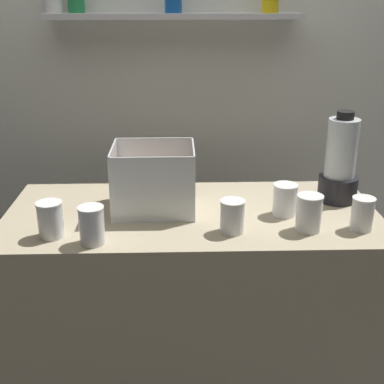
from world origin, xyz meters
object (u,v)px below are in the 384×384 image
at_px(juice_cup_beet_middle, 232,218).
at_px(juice_cup_beet_rightmost, 362,215).
at_px(carrot_display_bin, 153,190).
at_px(juice_cup_pomegranate_far_left, 51,222).
at_px(juice_cup_mango_left, 92,227).
at_px(blender_pitcher, 340,165).
at_px(juice_cup_carrot_far_right, 309,215).
at_px(juice_cup_pomegranate_right, 285,202).

relative_size(juice_cup_beet_middle, juice_cup_beet_rightmost, 0.99).
xyz_separation_m(carrot_display_bin, juice_cup_beet_rightmost, (0.73, -0.21, -0.02)).
distance_m(carrot_display_bin, juice_cup_pomegranate_far_left, 0.41).
height_order(juice_cup_pomegranate_far_left, juice_cup_beet_middle, juice_cup_pomegranate_far_left).
distance_m(juice_cup_pomegranate_far_left, juice_cup_mango_left, 0.16).
distance_m(blender_pitcher, juice_cup_carrot_far_right, 0.34).
relative_size(juice_cup_mango_left, juice_cup_beet_middle, 1.11).
bearing_deg(juice_cup_beet_rightmost, juice_cup_pomegranate_far_left, -178.70).
bearing_deg(blender_pitcher, juice_cup_pomegranate_far_left, -164.37).
relative_size(juice_cup_pomegranate_far_left, juice_cup_mango_left, 0.96).
distance_m(juice_cup_mango_left, juice_cup_carrot_far_right, 0.74).
bearing_deg(juice_cup_mango_left, blender_pitcher, 20.98).
bearing_deg(juice_cup_beet_middle, juice_cup_pomegranate_right, 34.30).
bearing_deg(juice_cup_pomegranate_right, juice_cup_pomegranate_far_left, -168.95).
xyz_separation_m(juice_cup_pomegranate_far_left, juice_cup_beet_rightmost, (1.06, 0.02, -0.00)).
bearing_deg(juice_cup_beet_middle, blender_pitcher, 31.96).
distance_m(juice_cup_pomegranate_far_left, juice_cup_pomegranate_right, 0.84).
bearing_deg(carrot_display_bin, juice_cup_carrot_far_right, -20.71).
relative_size(juice_cup_carrot_far_right, juice_cup_beet_rightmost, 1.10).
relative_size(juice_cup_mango_left, juice_cup_carrot_far_right, 1.00).
height_order(juice_cup_mango_left, juice_cup_beet_middle, juice_cup_mango_left).
distance_m(blender_pitcher, juice_cup_beet_rightmost, 0.29).
distance_m(juice_cup_beet_middle, juice_cup_carrot_far_right, 0.27).
relative_size(juice_cup_pomegranate_right, juice_cup_beet_rightmost, 1.00).
distance_m(blender_pitcher, juice_cup_pomegranate_far_left, 1.10).
height_order(juice_cup_pomegranate_far_left, juice_cup_pomegranate_right, juice_cup_pomegranate_far_left).
height_order(blender_pitcher, juice_cup_beet_middle, blender_pitcher).
xyz_separation_m(blender_pitcher, juice_cup_pomegranate_right, (-0.24, -0.14, -0.10)).
bearing_deg(juice_cup_beet_rightmost, blender_pitcher, 91.08).
relative_size(carrot_display_bin, juice_cup_carrot_far_right, 2.34).
bearing_deg(juice_cup_pomegranate_far_left, blender_pitcher, 15.63).
relative_size(carrot_display_bin, blender_pitcher, 0.84).
bearing_deg(juice_cup_carrot_far_right, juice_cup_mango_left, -173.91).
relative_size(blender_pitcher, juice_cup_pomegranate_far_left, 2.87).
xyz_separation_m(juice_cup_pomegranate_far_left, juice_cup_beet_middle, (0.61, 0.02, -0.00)).
distance_m(blender_pitcher, juice_cup_mango_left, 0.98).
relative_size(carrot_display_bin, juice_cup_pomegranate_far_left, 2.42).
xyz_separation_m(carrot_display_bin, juice_cup_mango_left, (-0.19, -0.28, -0.02)).
bearing_deg(juice_cup_beet_middle, juice_cup_mango_left, -171.28).
distance_m(juice_cup_mango_left, juice_cup_pomegranate_right, 0.71).
height_order(carrot_display_bin, juice_cup_carrot_far_right, carrot_display_bin).
height_order(carrot_display_bin, juice_cup_pomegranate_far_left, carrot_display_bin).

